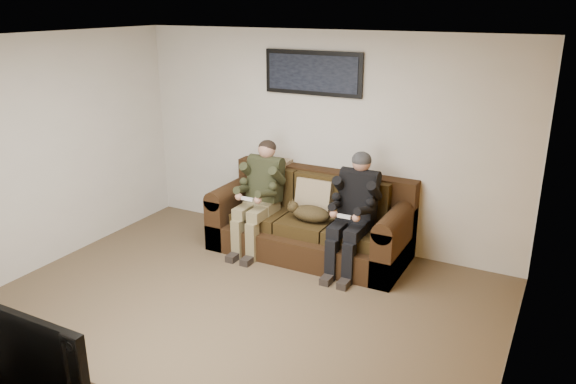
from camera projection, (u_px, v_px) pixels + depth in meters
The scene contains 14 objects.
floor at pixel (224, 320), 5.39m from camera, with size 5.00×5.00×0.00m, color brown.
ceiling at pixel (212, 41), 4.55m from camera, with size 5.00×5.00×0.00m, color silver.
wall_back at pixel (323, 140), 6.86m from camera, with size 5.00×5.00×0.00m, color beige.
wall_left at pixel (27, 158), 6.07m from camera, with size 4.50×4.50×0.00m, color beige.
wall_right at pixel (519, 246), 3.87m from camera, with size 4.50×4.50×0.00m, color beige.
accent_wall_right at pixel (518, 246), 3.88m from camera, with size 4.50×4.50×0.00m, color #AA6811.
sofa at pixel (312, 223), 6.78m from camera, with size 2.35×1.01×0.96m.
throw_pillow at pixel (314, 197), 6.72m from camera, with size 0.45×0.13×0.43m, color #9D8867.
throw_blanket at pixel (272, 162), 7.15m from camera, with size 0.48×0.23×0.09m, color #C0AD8D.
person_left at pixel (260, 190), 6.76m from camera, with size 0.51×0.87×1.33m.
person_right at pixel (354, 205), 6.23m from camera, with size 0.51×0.86×1.33m.
cat at pixel (309, 213), 6.52m from camera, with size 0.66×0.26×0.24m.
framed_poster at pixel (313, 73), 6.63m from camera, with size 1.25×0.05×0.52m.
television at pixel (33, 349), 3.53m from camera, with size 1.20×0.16×0.69m, color black.
Camera 1 is at (2.73, -3.88, 2.91)m, focal length 35.00 mm.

